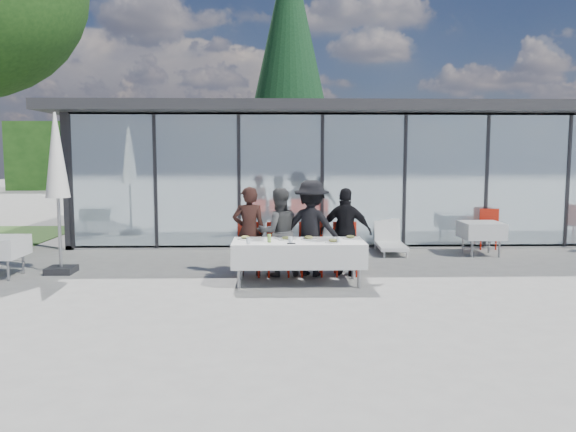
# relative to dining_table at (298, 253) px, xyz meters

# --- Properties ---
(ground) EXTENTS (90.00, 90.00, 0.00)m
(ground) POSITION_rel_dining_table_xyz_m (-0.32, -0.41, -0.54)
(ground) COLOR gray
(ground) RESTS_ON ground
(pavilion) EXTENTS (14.80, 8.80, 3.44)m
(pavilion) POSITION_rel_dining_table_xyz_m (1.68, 7.75, 1.61)
(pavilion) COLOR gray
(pavilion) RESTS_ON ground
(treeline) EXTENTS (62.50, 2.00, 4.40)m
(treeline) POSITION_rel_dining_table_xyz_m (-2.32, 27.59, 1.66)
(treeline) COLOR #193C13
(treeline) RESTS_ON ground
(dining_table) EXTENTS (2.26, 0.96, 0.75)m
(dining_table) POSITION_rel_dining_table_xyz_m (0.00, 0.00, 0.00)
(dining_table) COLOR silver
(dining_table) RESTS_ON ground
(diner_a) EXTENTS (0.66, 0.66, 1.65)m
(diner_a) POSITION_rel_dining_table_xyz_m (-0.88, 0.67, 0.29)
(diner_a) COLOR black
(diner_a) RESTS_ON ground
(diner_chair_a) EXTENTS (0.44, 0.44, 0.97)m
(diner_chair_a) POSITION_rel_dining_table_xyz_m (-0.88, 0.75, -0.00)
(diner_chair_a) COLOR red
(diner_chair_a) RESTS_ON ground
(diner_b) EXTENTS (0.94, 0.94, 1.62)m
(diner_b) POSITION_rel_dining_table_xyz_m (-0.34, 0.67, 0.27)
(diner_b) COLOR #454545
(diner_b) RESTS_ON ground
(diner_chair_b) EXTENTS (0.44, 0.44, 0.97)m
(diner_chair_b) POSITION_rel_dining_table_xyz_m (-0.34, 0.75, -0.00)
(diner_chair_b) COLOR red
(diner_chair_b) RESTS_ON ground
(diner_c) EXTENTS (1.46, 1.46, 1.76)m
(diner_c) POSITION_rel_dining_table_xyz_m (0.27, 0.67, 0.34)
(diner_c) COLOR black
(diner_c) RESTS_ON ground
(diner_chair_c) EXTENTS (0.44, 0.44, 0.97)m
(diner_chair_c) POSITION_rel_dining_table_xyz_m (0.27, 0.75, -0.00)
(diner_chair_c) COLOR red
(diner_chair_c) RESTS_ON ground
(diner_d) EXTENTS (1.20, 1.20, 1.62)m
(diner_d) POSITION_rel_dining_table_xyz_m (0.90, 0.67, 0.27)
(diner_d) COLOR black
(diner_d) RESTS_ON ground
(diner_chair_d) EXTENTS (0.44, 0.44, 0.97)m
(diner_chair_d) POSITION_rel_dining_table_xyz_m (0.90, 0.75, -0.00)
(diner_chair_d) COLOR red
(diner_chair_d) RESTS_ON ground
(plate_a) EXTENTS (0.28, 0.28, 0.07)m
(plate_a) POSITION_rel_dining_table_xyz_m (-0.92, 0.19, 0.24)
(plate_a) COLOR white
(plate_a) RESTS_ON dining_table
(plate_b) EXTENTS (0.28, 0.28, 0.07)m
(plate_b) POSITION_rel_dining_table_xyz_m (-0.21, 0.09, 0.24)
(plate_b) COLOR white
(plate_b) RESTS_ON dining_table
(plate_c) EXTENTS (0.28, 0.28, 0.07)m
(plate_c) POSITION_rel_dining_table_xyz_m (0.18, 0.14, 0.24)
(plate_c) COLOR white
(plate_c) RESTS_ON dining_table
(plate_d) EXTENTS (0.28, 0.28, 0.07)m
(plate_d) POSITION_rel_dining_table_xyz_m (0.92, 0.20, 0.24)
(plate_d) COLOR white
(plate_d) RESTS_ON dining_table
(plate_extra) EXTENTS (0.28, 0.28, 0.07)m
(plate_extra) POSITION_rel_dining_table_xyz_m (0.57, -0.24, 0.24)
(plate_extra) COLOR white
(plate_extra) RESTS_ON dining_table
(juice_bottle) EXTENTS (0.06, 0.06, 0.14)m
(juice_bottle) POSITION_rel_dining_table_xyz_m (-0.50, -0.16, 0.28)
(juice_bottle) COLOR #7EAC47
(juice_bottle) RESTS_ON dining_table
(drinking_glasses) EXTENTS (1.58, 0.17, 0.10)m
(drinking_glasses) POSITION_rel_dining_table_xyz_m (-0.11, -0.25, 0.26)
(drinking_glasses) COLOR silver
(drinking_glasses) RESTS_ON dining_table
(folded_eyeglasses) EXTENTS (0.14, 0.03, 0.01)m
(folded_eyeglasses) POSITION_rel_dining_table_xyz_m (-0.13, -0.35, 0.22)
(folded_eyeglasses) COLOR black
(folded_eyeglasses) RESTS_ON dining_table
(spare_table_right) EXTENTS (0.86, 0.86, 0.74)m
(spare_table_right) POSITION_rel_dining_table_xyz_m (4.18, 2.71, 0.02)
(spare_table_right) COLOR silver
(spare_table_right) RESTS_ON ground
(spare_chair_b) EXTENTS (0.46, 0.46, 0.97)m
(spare_chair_b) POSITION_rel_dining_table_xyz_m (4.61, 3.49, -0.00)
(spare_chair_b) COLOR red
(spare_chair_b) RESTS_ON ground
(market_umbrella) EXTENTS (0.50, 0.50, 3.00)m
(market_umbrella) POSITION_rel_dining_table_xyz_m (-4.44, 0.99, 1.46)
(market_umbrella) COLOR black
(market_umbrella) RESTS_ON ground
(lounger) EXTENTS (0.66, 1.36, 0.72)m
(lounger) POSITION_rel_dining_table_xyz_m (2.23, 3.15, -0.28)
(lounger) COLOR silver
(lounger) RESTS_ON ground
(conifer_tree) EXTENTS (4.00, 4.00, 10.50)m
(conifer_tree) POSITION_rel_dining_table_xyz_m (0.18, 12.59, 5.45)
(conifer_tree) COLOR #382316
(conifer_tree) RESTS_ON ground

